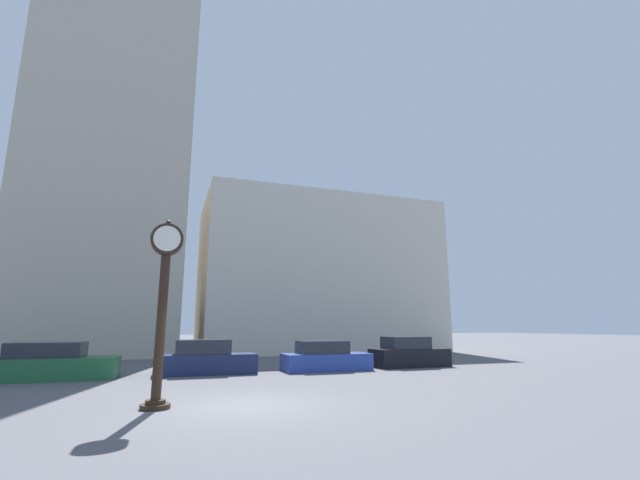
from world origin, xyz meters
TOP-DOWN VIEW (x-y plane):
  - ground_plane at (0.00, 0.00)m, footprint 200.00×200.00m
  - building_tall_tower at (-6.63, 24.00)m, footprint 10.86×12.00m
  - building_storefront_row at (10.02, 24.00)m, footprint 19.38×12.00m
  - street_clock at (-2.17, 0.34)m, footprint 0.84×0.74m
  - car_green at (-6.18, 7.98)m, footprint 4.73×1.92m
  - car_navy at (-0.33, 8.16)m, footprint 4.17×1.74m
  - car_blue at (5.11, 7.86)m, footprint 4.09×1.76m
  - car_black at (9.80, 8.18)m, footprint 3.99×1.81m

SIDE VIEW (x-z plane):
  - ground_plane at x=0.00m, z-range 0.00..0.00m
  - car_blue at x=5.11m, z-range -0.11..1.24m
  - car_green at x=-6.18m, z-range -0.11..1.31m
  - car_navy at x=-0.33m, z-range -0.12..1.34m
  - car_black at x=9.80m, z-range -0.12..1.38m
  - street_clock at x=-2.17m, z-range 0.42..5.28m
  - building_storefront_row at x=10.02m, z-range 0.00..12.49m
  - building_tall_tower at x=-6.63m, z-range 0.00..37.92m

